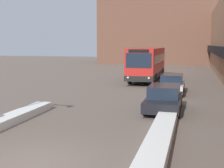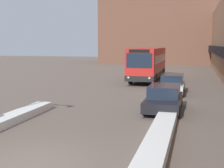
{
  "view_description": "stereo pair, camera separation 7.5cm",
  "coord_description": "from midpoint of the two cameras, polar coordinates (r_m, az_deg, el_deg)",
  "views": [
    {
      "loc": [
        4.74,
        -8.54,
        3.74
      ],
      "look_at": [
        0.37,
        8.15,
        1.53
      ],
      "focal_mm": 50.0,
      "sensor_mm": 36.0,
      "label": 1
    },
    {
      "loc": [
        4.81,
        -8.52,
        3.74
      ],
      "look_at": [
        0.37,
        8.15,
        1.53
      ],
      "focal_mm": 50.0,
      "sensor_mm": 36.0,
      "label": 2
    }
  ],
  "objects": [
    {
      "name": "snow_bank_right",
      "position": [
        12.23,
        8.88,
        -9.53
      ],
      "size": [
        0.9,
        8.4,
        0.43
      ],
      "color": "silver",
      "rests_on": "ground_plane"
    },
    {
      "name": "parked_car_front",
      "position": [
        17.78,
        9.62,
        -2.57
      ],
      "size": [
        1.92,
        4.56,
        1.44
      ],
      "color": "black",
      "rests_on": "ground_plane"
    },
    {
      "name": "city_bus",
      "position": [
        32.34,
        6.64,
        3.83
      ],
      "size": [
        2.6,
        10.63,
        3.32
      ],
      "color": "red",
      "rests_on": "ground_plane"
    },
    {
      "name": "ground_plane",
      "position": [
        10.47,
        -13.76,
        -13.84
      ],
      "size": [
        160.0,
        160.0,
        0.0
      ],
      "primitive_type": "plane",
      "color": "#66564C"
    },
    {
      "name": "parked_car_middle",
      "position": [
        24.2,
        11.05,
        0.02
      ],
      "size": [
        1.81,
        4.48,
        1.45
      ],
      "color": "silver",
      "rests_on": "ground_plane"
    },
    {
      "name": "building_backdrop_far",
      "position": [
        60.89,
        10.56,
        11.1
      ],
      "size": [
        26.0,
        8.0,
        15.78
      ],
      "color": "brown",
      "rests_on": "ground_plane"
    }
  ]
}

